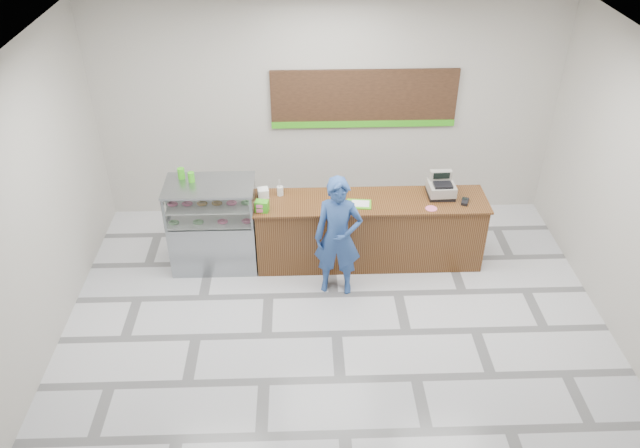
{
  "coord_description": "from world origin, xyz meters",
  "views": [
    {
      "loc": [
        -0.41,
        -5.8,
        5.58
      ],
      "look_at": [
        -0.18,
        0.9,
        1.09
      ],
      "focal_mm": 35.0,
      "sensor_mm": 36.0,
      "label": 1
    }
  ],
  "objects_px": {
    "cash_register": "(441,187)",
    "customer": "(338,237)",
    "serving_tray": "(359,204)",
    "sales_counter": "(369,231)",
    "display_case": "(213,225)"
  },
  "relations": [
    {
      "from": "cash_register",
      "to": "customer",
      "type": "distance_m",
      "value": 1.68
    },
    {
      "from": "sales_counter",
      "to": "customer",
      "type": "bearing_deg",
      "value": -127.55
    },
    {
      "from": "display_case",
      "to": "serving_tray",
      "type": "distance_m",
      "value": 2.08
    },
    {
      "from": "sales_counter",
      "to": "serving_tray",
      "type": "height_order",
      "value": "serving_tray"
    },
    {
      "from": "sales_counter",
      "to": "cash_register",
      "type": "height_order",
      "value": "cash_register"
    },
    {
      "from": "customer",
      "to": "display_case",
      "type": "bearing_deg",
      "value": 167.14
    },
    {
      "from": "cash_register",
      "to": "display_case",
      "type": "bearing_deg",
      "value": -179.91
    },
    {
      "from": "sales_counter",
      "to": "cash_register",
      "type": "xyz_separation_m",
      "value": [
        0.99,
        0.1,
        0.64
      ]
    },
    {
      "from": "cash_register",
      "to": "serving_tray",
      "type": "xyz_separation_m",
      "value": [
        -1.16,
        -0.21,
        -0.12
      ]
    },
    {
      "from": "sales_counter",
      "to": "display_case",
      "type": "bearing_deg",
      "value": -180.0
    },
    {
      "from": "display_case",
      "to": "cash_register",
      "type": "xyz_separation_m",
      "value": [
        3.21,
        0.1,
        0.48
      ]
    },
    {
      "from": "sales_counter",
      "to": "customer",
      "type": "distance_m",
      "value": 0.88
    },
    {
      "from": "sales_counter",
      "to": "cash_register",
      "type": "relative_size",
      "value": 8.39
    },
    {
      "from": "customer",
      "to": "serving_tray",
      "type": "bearing_deg",
      "value": 66.63
    },
    {
      "from": "sales_counter",
      "to": "cash_register",
      "type": "bearing_deg",
      "value": 6.0
    }
  ]
}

